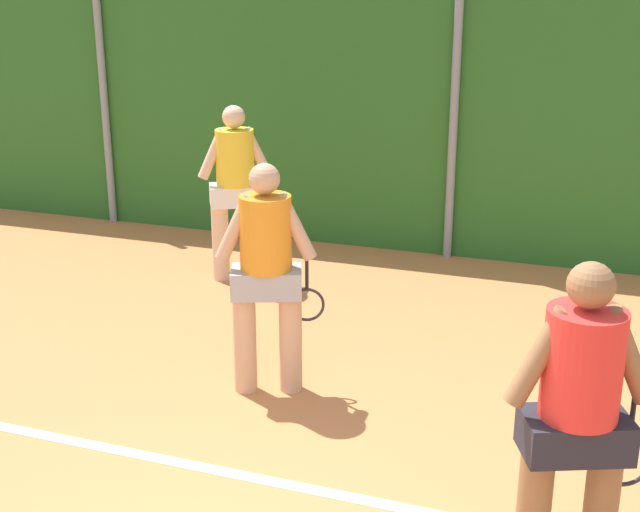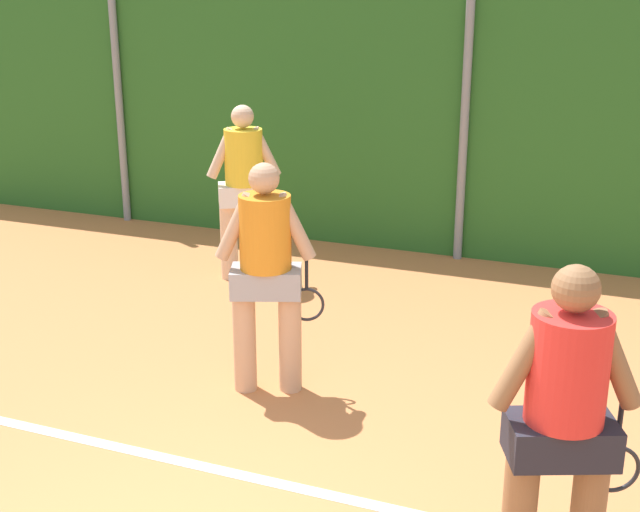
{
  "view_description": "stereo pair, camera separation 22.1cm",
  "coord_description": "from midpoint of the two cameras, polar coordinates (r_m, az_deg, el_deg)",
  "views": [
    {
      "loc": [
        1.77,
        -3.26,
        3.2
      ],
      "look_at": [
        -0.34,
        2.73,
        1.11
      ],
      "focal_mm": 47.62,
      "sensor_mm": 36.0,
      "label": 1
    },
    {
      "loc": [
        1.98,
        -3.19,
        3.2
      ],
      "look_at": [
        -0.34,
        2.73,
        1.11
      ],
      "focal_mm": 47.62,
      "sensor_mm": 36.0,
      "label": 2
    }
  ],
  "objects": [
    {
      "name": "hedge_fence_backdrop",
      "position": [
        10.09,
        8.51,
        8.73
      ],
      "size": [
        16.05,
        0.25,
        3.13
      ],
      "primitive_type": "cube",
      "color": "#286023",
      "rests_on": "ground_plane"
    },
    {
      "name": "ground_plane",
      "position": [
        6.35,
        -0.55,
        -12.01
      ],
      "size": [
        25.71,
        25.71,
        0.0
      ],
      "primitive_type": "plane",
      "color": "#C67542"
    },
    {
      "name": "player_midcourt",
      "position": [
        6.61,
        -4.56,
        -0.78
      ],
      "size": [
        0.79,
        0.5,
        1.88
      ],
      "rotation": [
        0.0,
        0.0,
        0.36
      ],
      "color": "tan",
      "rests_on": "ground_plane"
    },
    {
      "name": "tennis_ball_2",
      "position": [
        7.44,
        15.34,
        -7.62
      ],
      "size": [
        0.07,
        0.07,
        0.07
      ],
      "primitive_type": "sphere",
      "color": "#CCDB33",
      "rests_on": "ground_plane"
    },
    {
      "name": "fence_post_left",
      "position": [
        11.7,
        -14.83,
        10.04
      ],
      "size": [
        0.1,
        0.1,
        3.3
      ],
      "primitive_type": "cylinder",
      "color": "gray",
      "rests_on": "ground_plane"
    },
    {
      "name": "player_foreground_near",
      "position": [
        4.61,
        15.61,
        -10.21
      ],
      "size": [
        0.78,
        0.51,
        1.88
      ],
      "rotation": [
        0.0,
        0.0,
        0.39
      ],
      "color": "#8C603D",
      "rests_on": "ground_plane"
    },
    {
      "name": "tennis_ball_0",
      "position": [
        7.59,
        14.36,
        -7.01
      ],
      "size": [
        0.07,
        0.07,
        0.07
      ],
      "primitive_type": "sphere",
      "color": "#CCDB33",
      "rests_on": "ground_plane"
    },
    {
      "name": "player_backcourt_far",
      "position": [
        9.23,
        -6.37,
        4.86
      ],
      "size": [
        0.73,
        0.56,
        1.92
      ],
      "rotation": [
        0.0,
        0.0,
        0.51
      ],
      "color": "beige",
      "rests_on": "ground_plane"
    },
    {
      "name": "fence_post_center",
      "position": [
        9.9,
        8.34,
        9.05
      ],
      "size": [
        0.1,
        0.1,
        3.3
      ],
      "primitive_type": "cylinder",
      "color": "gray",
      "rests_on": "ground_plane"
    },
    {
      "name": "court_baseline_paint",
      "position": [
        5.8,
        -2.93,
        -15.17
      ],
      "size": [
        11.73,
        0.1,
        0.01
      ],
      "primitive_type": "cube",
      "color": "white",
      "rests_on": "ground_plane"
    }
  ]
}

